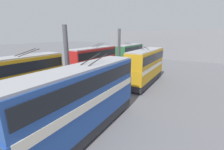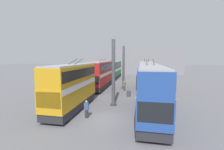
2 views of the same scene
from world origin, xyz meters
The scene contains 12 objects.
ground_plane centered at (0.00, 0.00, 0.00)m, with size 240.00×240.00×0.00m, color slate.
depot_back_wall centered at (41.65, 0.00, 4.35)m, with size 0.50×36.00×8.70m.
support_column_near centered at (4.47, 0.00, 3.94)m, with size 0.78×0.78×8.12m.
support_column_far centered at (15.19, 0.00, 3.94)m, with size 0.78×0.78×8.12m.
bus_left_near centered at (1.80, -4.28, 2.93)m, with size 11.20×2.54×5.77m.
bus_left_far centered at (15.77, -4.28, 2.92)m, with size 10.42×2.54×5.76m.
bus_right_near centered at (2.01, 4.28, 2.94)m, with size 9.09×2.54×5.79m.
bus_right_mid centered at (14.27, 4.28, 2.96)m, with size 10.43×2.54×5.81m.
bus_right_far centered at (29.22, 4.28, 2.76)m, with size 11.25×2.54×5.48m.
person_aisle_midway centered at (12.97, -0.41, 0.97)m, with size 0.30×0.45×1.81m.
person_by_right_row centered at (0.00, 1.86, 0.93)m, with size 0.28×0.44×1.76m.
oil_drum centered at (9.08, -1.54, 0.45)m, with size 0.66×0.66×0.90m.
Camera 2 is at (-13.47, -3.32, 5.90)m, focal length 24.00 mm.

